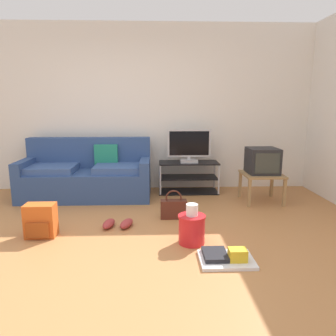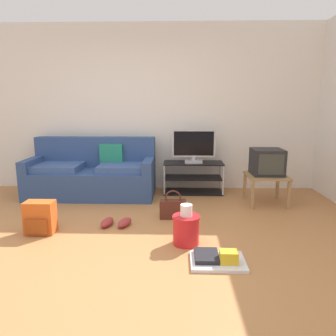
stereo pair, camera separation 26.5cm
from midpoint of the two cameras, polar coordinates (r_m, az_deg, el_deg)
The scene contains 12 objects.
ground_plane at distance 3.29m, azimuth -12.16°, elevation -14.55°, with size 9.00×9.80×0.02m, color #B27542.
wall_back at distance 5.39m, azimuth -8.25°, elevation 10.61°, with size 9.00×0.10×2.70m, color silver.
couch at distance 5.08m, azimuth -15.77°, elevation -1.32°, with size 1.94×0.83×0.90m.
tv_stand at distance 5.15m, azimuth 2.25°, elevation -1.67°, with size 0.95×0.42×0.50m.
flat_tv at distance 5.03m, azimuth 2.31°, elevation 3.96°, with size 0.69×0.22×0.53m.
side_table at distance 4.78m, azimuth 15.08°, elevation -1.65°, with size 0.56×0.56×0.43m.
crt_tv at distance 4.75m, azimuth 15.17°, elevation 1.27°, with size 0.42×0.43×0.37m.
backpack at distance 3.77m, azimuth -23.92°, elevation -8.72°, with size 0.32×0.26×0.37m.
handbag at distance 4.00m, azimuth -0.89°, elevation -7.32°, with size 0.33×0.13×0.37m.
cleaning_bucket at distance 3.30m, azimuth 1.98°, elevation -10.64°, with size 0.29×0.29×0.42m.
sneakers_pair at distance 3.81m, azimuth -11.09°, elevation -9.85°, with size 0.39×0.29×0.09m.
floor_tray at distance 3.03m, azimuth 7.88°, elevation -15.73°, with size 0.49×0.37×0.14m.
Camera 1 is at (0.43, -2.91, 1.41)m, focal length 33.75 mm.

